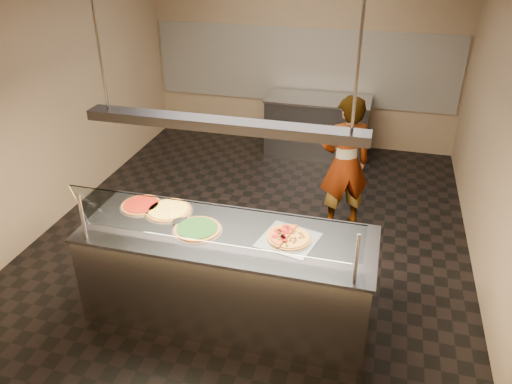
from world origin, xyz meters
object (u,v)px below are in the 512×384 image
(half_pizza_pepperoni, at_px, (278,235))
(perforated_tray, at_px, (289,239))
(pizza_spatula, at_px, (175,217))
(half_pizza_sausage, at_px, (299,238))
(pizza_cheese, at_px, (169,210))
(worker, at_px, (345,164))
(pizza_tomato, at_px, (142,205))
(sneeze_guard, at_px, (212,225))
(serving_counter, at_px, (228,275))
(heat_lamp_housing, at_px, (223,125))
(pizza_spinach, at_px, (197,229))
(prep_table, at_px, (317,126))

(half_pizza_pepperoni, bearing_deg, perforated_tray, -0.38)
(half_pizza_pepperoni, xyz_separation_m, pizza_spatula, (-0.99, 0.05, -0.01))
(perforated_tray, xyz_separation_m, half_pizza_sausage, (0.09, 0.00, 0.02))
(pizza_cheese, height_order, worker, worker)
(pizza_tomato, relative_size, pizza_spatula, 1.68)
(sneeze_guard, height_order, half_pizza_pepperoni, sneeze_guard)
(perforated_tray, height_order, pizza_tomato, pizza_tomato)
(pizza_tomato, bearing_deg, serving_counter, -14.15)
(pizza_spatula, height_order, heat_lamp_housing, heat_lamp_housing)
(pizza_cheese, relative_size, worker, 0.28)
(serving_counter, distance_m, heat_lamp_housing, 1.48)
(pizza_spinach, bearing_deg, half_pizza_pepperoni, 5.03)
(serving_counter, height_order, half_pizza_sausage, half_pizza_sausage)
(serving_counter, distance_m, pizza_cheese, 0.83)
(half_pizza_sausage, height_order, prep_table, half_pizza_sausage)
(prep_table, xyz_separation_m, worker, (0.63, -2.08, 0.37))
(serving_counter, bearing_deg, pizza_tomato, 165.85)
(serving_counter, relative_size, perforated_tray, 4.75)
(sneeze_guard, xyz_separation_m, prep_table, (0.22, 4.34, -0.76))
(pizza_tomato, relative_size, prep_table, 0.26)
(pizza_spatula, xyz_separation_m, worker, (1.38, 1.82, -0.12))
(pizza_spinach, xyz_separation_m, prep_table, (0.49, 4.02, -0.48))
(pizza_spatula, bearing_deg, serving_counter, -9.77)
(pizza_tomato, xyz_separation_m, worker, (1.79, 1.68, -0.11))
(half_pizza_pepperoni, height_order, half_pizza_sausage, half_pizza_pepperoni)
(worker, bearing_deg, pizza_tomato, 18.33)
(sneeze_guard, bearing_deg, perforated_tray, 34.69)
(serving_counter, xyz_separation_m, heat_lamp_housing, (0.00, -0.00, 1.48))
(half_pizza_pepperoni, bearing_deg, heat_lamp_housing, -175.11)
(half_pizza_sausage, relative_size, prep_table, 0.26)
(half_pizza_sausage, height_order, pizza_spatula, half_pizza_sausage)
(worker, bearing_deg, half_pizza_pepperoni, 53.47)
(perforated_tray, distance_m, pizza_cheese, 1.21)
(serving_counter, relative_size, heat_lamp_housing, 1.15)
(pizza_spinach, bearing_deg, sneeze_guard, -50.18)
(half_pizza_pepperoni, relative_size, pizza_spinach, 0.93)
(serving_counter, bearing_deg, worker, 65.99)
(serving_counter, relative_size, prep_table, 1.63)
(pizza_spinach, bearing_deg, serving_counter, 5.29)
(worker, height_order, heat_lamp_housing, heat_lamp_housing)
(half_pizza_sausage, xyz_separation_m, pizza_spinach, (-0.91, -0.06, -0.01))
(sneeze_guard, bearing_deg, heat_lamp_housing, 90.00)
(half_pizza_pepperoni, height_order, pizza_spinach, half_pizza_pepperoni)
(half_pizza_sausage, distance_m, worker, 1.89)
(half_pizza_sausage, xyz_separation_m, heat_lamp_housing, (-0.64, -0.04, 0.99))
(pizza_spinach, xyz_separation_m, pizza_tomato, (-0.67, 0.26, -0.00))
(pizza_spinach, height_order, heat_lamp_housing, heat_lamp_housing)
(perforated_tray, height_order, pizza_cheese, pizza_cheese)
(half_pizza_sausage, height_order, pizza_tomato, half_pizza_sausage)
(pizza_tomato, distance_m, pizza_spatula, 0.43)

